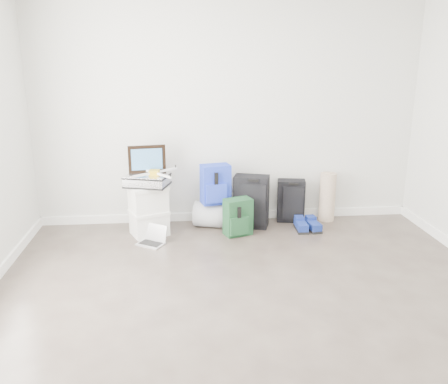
{
  "coord_description": "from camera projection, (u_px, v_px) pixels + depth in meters",
  "views": [
    {
      "loc": [
        -0.57,
        -3.01,
        1.97
      ],
      "look_at": [
        -0.1,
        1.9,
        0.53
      ],
      "focal_mm": 38.0,
      "sensor_mm": 36.0,
      "label": 1
    }
  ],
  "objects": [
    {
      "name": "room_envelope",
      "position": [
        268.0,
        94.0,
        3.02
      ],
      "size": [
        4.52,
        5.02,
        2.71
      ],
      "color": "silver",
      "rests_on": "ground"
    },
    {
      "name": "ground",
      "position": [
        262.0,
        332.0,
        3.49
      ],
      "size": [
        5.0,
        5.0,
        0.0
      ],
      "primitive_type": "plane",
      "color": "#382E29",
      "rests_on": "ground"
    },
    {
      "name": "blue_backpack",
      "position": [
        216.0,
        185.0,
        5.44
      ],
      "size": [
        0.36,
        0.29,
        0.45
      ],
      "rotation": [
        0.0,
        0.0,
        0.21
      ],
      "color": "#1928A6",
      "rests_on": "duffel_bag"
    },
    {
      "name": "briefcase",
      "position": [
        147.0,
        180.0,
        5.2
      ],
      "size": [
        0.52,
        0.44,
        0.13
      ],
      "primitive_type": "cube",
      "rotation": [
        0.0,
        0.0,
        -0.29
      ],
      "color": "#B2B2B7",
      "rests_on": "boxes_stack"
    },
    {
      "name": "green_backpack",
      "position": [
        238.0,
        218.0,
        5.31
      ],
      "size": [
        0.34,
        0.3,
        0.42
      ],
      "rotation": [
        0.0,
        0.0,
        0.33
      ],
      "color": "#153920",
      "rests_on": "ground"
    },
    {
      "name": "drone",
      "position": [
        154.0,
        173.0,
        5.17
      ],
      "size": [
        0.5,
        0.5,
        0.05
      ],
      "rotation": [
        0.0,
        0.0,
        -0.12
      ],
      "color": "gold",
      "rests_on": "briefcase"
    },
    {
      "name": "rolled_rug",
      "position": [
        327.0,
        197.0,
        5.76
      ],
      "size": [
        0.19,
        0.19,
        0.59
      ],
      "primitive_type": "cylinder",
      "color": "tan",
      "rests_on": "ground"
    },
    {
      "name": "carry_on",
      "position": [
        291.0,
        201.0,
        5.74
      ],
      "size": [
        0.35,
        0.26,
        0.51
      ],
      "rotation": [
        0.0,
        0.0,
        -0.18
      ],
      "color": "black",
      "rests_on": "ground"
    },
    {
      "name": "large_suitcase",
      "position": [
        251.0,
        202.0,
        5.54
      ],
      "size": [
        0.45,
        0.35,
        0.61
      ],
      "rotation": [
        0.0,
        0.0,
        -0.3
      ],
      "color": "black",
      "rests_on": "ground"
    },
    {
      "name": "painting",
      "position": [
        147.0,
        159.0,
        5.24
      ],
      "size": [
        0.41,
        0.09,
        0.31
      ],
      "rotation": [
        0.0,
        0.0,
        0.15
      ],
      "color": "black",
      "rests_on": "briefcase"
    },
    {
      "name": "boxes_stack",
      "position": [
        149.0,
        210.0,
        5.3
      ],
      "size": [
        0.49,
        0.45,
        0.57
      ],
      "rotation": [
        0.0,
        0.0,
        0.39
      ],
      "color": "silver",
      "rests_on": "ground"
    },
    {
      "name": "duffel_bag",
      "position": [
        215.0,
        215.0,
        5.57
      ],
      "size": [
        0.56,
        0.43,
        0.3
      ],
      "primitive_type": "cylinder",
      "rotation": [
        0.0,
        1.57,
        -0.29
      ],
      "color": "gray",
      "rests_on": "ground"
    },
    {
      "name": "laptop",
      "position": [
        153.0,
        239.0,
        5.11
      ],
      "size": [
        0.34,
        0.32,
        0.2
      ],
      "rotation": [
        0.0,
        0.0,
        -0.57
      ],
      "color": "silver",
      "rests_on": "ground"
    },
    {
      "name": "shoes",
      "position": [
        307.0,
        226.0,
        5.5
      ],
      "size": [
        0.28,
        0.32,
        0.1
      ],
      "rotation": [
        0.0,
        0.0,
        0.03
      ],
      "color": "black",
      "rests_on": "ground"
    }
  ]
}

